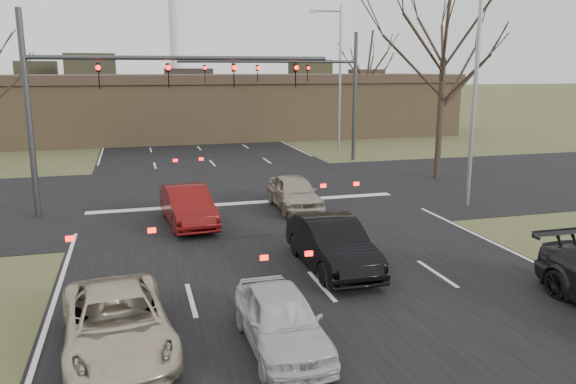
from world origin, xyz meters
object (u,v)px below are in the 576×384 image
mast_arm_near (116,87)px  car_silver_ahead (294,193)px  mast_arm_far (312,81)px  car_red_ahead (188,206)px  car_black_hatch (332,244)px  car_silver_suv (117,323)px  car_white_sedan (281,319)px  streetlight_right_near (472,73)px  building (212,106)px  streetlight_right_far (338,72)px

mast_arm_near → car_silver_ahead: bearing=-12.5°
mast_arm_far → car_red_ahead: bearing=-125.4°
car_red_ahead → car_black_hatch: bearing=-63.6°
mast_arm_far → car_silver_suv: mast_arm_far is taller
car_white_sedan → car_black_hatch: car_black_hatch is taller
mast_arm_near → car_silver_suv: mast_arm_near is taller
car_silver_ahead → car_black_hatch: bearing=-96.6°
mast_arm_near → streetlight_right_near: (14.05, -3.00, 0.51)m
streetlight_right_near → car_silver_suv: streetlight_right_near is taller
building → car_silver_suv: bearing=-101.0°
mast_arm_near → mast_arm_far: size_ratio=1.09×
building → streetlight_right_far: 13.53m
car_black_hatch → mast_arm_far: bearing=73.3°
car_silver_suv → mast_arm_near: bearing=84.4°
building → streetlight_right_far: (7.32, -11.00, 2.92)m
car_red_ahead → streetlight_right_far: bearing=49.2°
building → mast_arm_far: bearing=-74.4°
streetlight_right_far → car_silver_suv: 30.37m
building → car_red_ahead: bearing=-99.9°
mast_arm_far → car_red_ahead: 16.18m
mast_arm_near → car_silver_suv: (-0.00, -12.20, -4.44)m
mast_arm_far → streetlight_right_far: (3.14, 4.00, 0.57)m
streetlight_right_far → car_red_ahead: 21.24m
car_black_hatch → car_silver_ahead: (0.92, 7.16, -0.03)m
car_red_ahead → streetlight_right_near: bearing=-6.2°
building → car_black_hatch: size_ratio=9.35×
car_white_sedan → car_red_ahead: size_ratio=0.85×
streetlight_right_near → car_silver_suv: size_ratio=2.18×
mast_arm_far → car_silver_ahead: (-4.49, -11.54, -4.30)m
streetlight_right_near → car_black_hatch: size_ratio=2.21×
car_black_hatch → car_white_sedan: bearing=-122.6°
streetlight_right_far → car_red_ahead: (-12.17, -16.72, -4.86)m
car_silver_suv → car_white_sedan: car_white_sedan is taller
mast_arm_near → streetlight_right_near: size_ratio=1.21×
car_white_sedan → car_silver_suv: bearing=166.5°
mast_arm_far → car_silver_ahead: mast_arm_far is taller
car_silver_ahead → car_white_sedan: bearing=-106.7°
car_red_ahead → car_silver_ahead: car_red_ahead is taller
mast_arm_near → car_white_sedan: 14.10m
building → car_black_hatch: (-1.23, -33.69, -1.92)m
car_silver_suv → car_black_hatch: size_ratio=1.01×
car_red_ahead → car_silver_ahead: size_ratio=1.05×
car_silver_suv → car_red_ahead: car_red_ahead is taller
streetlight_right_near → car_red_ahead: size_ratio=2.27×
mast_arm_near → car_black_hatch: mast_arm_near is taller
mast_arm_far → car_silver_suv: size_ratio=2.43×
building → car_silver_ahead: size_ratio=10.08×
car_white_sedan → building: bearing=83.8°
mast_arm_near → streetlight_right_far: 20.20m
car_black_hatch → car_silver_ahead: size_ratio=1.08×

